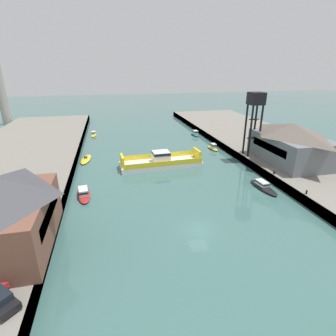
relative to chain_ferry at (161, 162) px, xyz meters
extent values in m
plane|color=#3D6660|center=(0.15, -25.50, -1.09)|extent=(400.00, 400.00, 0.00)
cube|color=#4C4742|center=(-18.80, -5.50, -0.25)|extent=(0.30, 140.00, 1.66)
cube|color=gray|center=(32.94, -5.50, -0.25)|extent=(28.00, 140.00, 1.66)
cube|color=#4C4742|center=(19.09, -5.50, -0.25)|extent=(0.30, 140.00, 1.66)
cube|color=silver|center=(0.00, 0.00, -0.54)|extent=(18.41, 6.68, 1.10)
cube|color=yellow|center=(-0.13, 2.87, 0.56)|extent=(17.43, 0.91, 1.10)
cube|color=yellow|center=(0.13, -2.87, 0.56)|extent=(17.43, 0.91, 1.10)
cube|color=silver|center=(0.00, 0.00, 1.23)|extent=(3.78, 3.38, 2.43)
cube|color=black|center=(0.00, 0.00, 2.09)|extent=(3.82, 3.42, 0.60)
cube|color=yellow|center=(8.57, 0.39, 1.11)|extent=(0.69, 4.12, 2.20)
cube|color=yellow|center=(-8.57, -0.39, 1.11)|extent=(0.69, 4.12, 2.20)
ellipsoid|color=#237075|center=(16.64, 26.02, -0.81)|extent=(2.13, 5.31, 0.55)
cube|color=silver|center=(16.67, 25.63, 0.05)|extent=(1.39, 1.89, 1.16)
cube|color=black|center=(16.67, 25.63, 0.19)|extent=(1.43, 1.95, 0.35)
ellipsoid|color=red|center=(-16.02, -11.08, -0.82)|extent=(3.03, 7.54, 0.52)
cube|color=silver|center=(-15.96, -11.63, -0.01)|extent=(1.80, 2.73, 1.10)
cube|color=black|center=(-15.96, -11.63, 0.12)|extent=(1.85, 2.81, 0.33)
ellipsoid|color=yellow|center=(-16.82, 8.20, -0.83)|extent=(3.06, 7.43, 0.50)
cube|color=#4C4C51|center=(-16.82, 8.20, -0.33)|extent=(0.79, 0.49, 0.50)
ellipsoid|color=black|center=(16.03, -15.68, -0.80)|extent=(2.66, 7.43, 0.57)
cube|color=silver|center=(15.98, -15.14, -0.12)|extent=(1.64, 2.66, 0.79)
cube|color=black|center=(15.98, -15.14, -0.02)|extent=(1.69, 2.74, 0.24)
ellipsoid|color=yellow|center=(16.41, 9.93, -0.81)|extent=(2.00, 5.15, 0.55)
cube|color=silver|center=(16.44, 9.56, 0.02)|extent=(1.25, 1.85, 1.12)
cube|color=black|center=(16.44, 9.56, 0.17)|extent=(1.29, 1.90, 0.34)
ellipsoid|color=yellow|center=(-15.88, 33.07, -0.90)|extent=(2.08, 5.58, 0.36)
cube|color=silver|center=(-15.85, 33.48, -0.26)|extent=(1.32, 2.00, 0.93)
cube|color=black|center=(-15.85, 33.48, -0.14)|extent=(1.35, 2.05, 0.28)
cube|color=brown|center=(-22.84, -25.83, 3.55)|extent=(9.27, 13.84, 5.94)
cube|color=black|center=(-18.24, -25.83, 4.26)|extent=(0.08, 9.69, 1.66)
cube|color=slate|center=(26.91, -7.28, 3.45)|extent=(10.45, 17.15, 5.74)
pyramid|color=#60564C|center=(26.91, -7.28, 7.61)|extent=(10.45, 17.15, 2.58)
cube|color=black|center=(21.72, -7.28, 4.14)|extent=(0.08, 12.01, 1.61)
cylinder|color=black|center=(19.98, 0.03, 6.36)|extent=(0.44, 0.44, 11.55)
cylinder|color=black|center=(22.36, 0.03, 6.36)|extent=(0.44, 0.44, 11.55)
cylinder|color=black|center=(19.98, -2.35, 6.36)|extent=(0.44, 0.44, 11.55)
cylinder|color=black|center=(22.36, -2.35, 6.36)|extent=(0.44, 0.44, 11.55)
cube|color=black|center=(21.17, -1.16, 4.62)|extent=(2.38, 0.20, 0.20)
cube|color=black|center=(21.17, -1.16, 4.62)|extent=(0.20, 2.38, 0.20)
cube|color=black|center=(21.17, -1.16, 8.90)|extent=(2.38, 0.20, 0.20)
cube|color=black|center=(21.17, -1.16, 8.90)|extent=(0.20, 2.38, 0.20)
cube|color=black|center=(21.17, -1.16, 13.46)|extent=(3.09, 3.09, 2.66)
cylinder|color=black|center=(-20.86, -31.57, 0.80)|extent=(0.45, 0.45, 0.44)
cylinder|color=black|center=(-22.67, -29.79, 0.80)|extent=(0.45, 0.45, 0.44)
cylinder|color=black|center=(-21.55, -33.13, 0.80)|extent=(0.45, 0.45, 0.44)
cylinder|color=black|center=(-19.76, -34.93, 0.80)|extent=(0.45, 0.45, 0.44)
cylinder|color=black|center=(-19.35, -29.50, 0.85)|extent=(0.28, 0.28, 0.55)
sphere|color=black|center=(-19.35, -29.50, 1.13)|extent=(0.32, 0.32, 0.32)
cylinder|color=black|center=(-19.35, -22.48, 0.85)|extent=(0.28, 0.28, 0.55)
sphere|color=black|center=(-19.35, -22.48, 1.13)|extent=(0.32, 0.32, 0.32)
cylinder|color=black|center=(19.64, -22.03, 0.85)|extent=(0.28, 0.28, 0.55)
sphere|color=black|center=(19.64, -22.03, 1.13)|extent=(0.32, 0.32, 0.32)
cylinder|color=black|center=(-19.35, -13.86, 0.85)|extent=(0.28, 0.28, 0.55)
sphere|color=black|center=(-19.35, -13.86, 1.13)|extent=(0.32, 0.32, 0.32)
cylinder|color=black|center=(19.64, -13.10, 0.85)|extent=(0.28, 0.28, 0.55)
sphere|color=black|center=(19.64, -13.10, 1.13)|extent=(0.32, 0.32, 0.32)
cylinder|color=black|center=(-19.35, -13.37, 0.85)|extent=(0.28, 0.28, 0.55)
sphere|color=black|center=(-19.35, -13.37, 1.13)|extent=(0.32, 0.32, 0.32)
cylinder|color=black|center=(19.64, -13.26, 0.85)|extent=(0.28, 0.28, 0.55)
sphere|color=black|center=(19.64, -13.26, 1.13)|extent=(0.32, 0.32, 0.32)
cylinder|color=#9E998E|center=(-49.11, 58.77, 13.34)|extent=(3.21, 3.21, 28.84)
camera|label=1|loc=(-10.81, -54.24, 19.81)|focal=28.00mm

